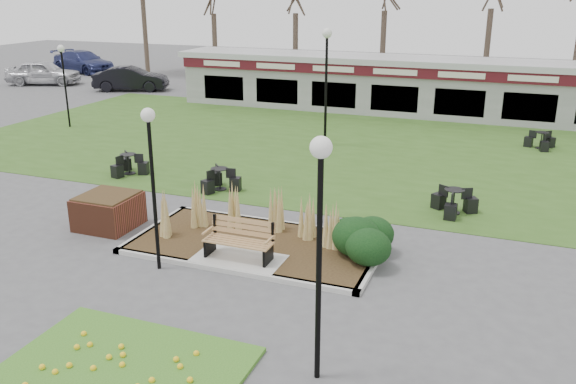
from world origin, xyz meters
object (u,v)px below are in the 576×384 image
(bistro_set_d, at_px, (541,143))
(car_blue, at_px, (83,62))
(park_bench, at_px, (240,239))
(food_pavilion, at_px, (400,85))
(lamp_post_mid_right, at_px, (327,61))
(car_black, at_px, (131,79))
(bistro_set_c, at_px, (453,205))
(lamp_post_near_right, at_px, (320,208))
(bistro_set_b, at_px, (129,167))
(lamp_post_mid_left, at_px, (151,154))
(brick_planter, at_px, (108,211))
(bistro_set_a, at_px, (220,182))
(car_silver, at_px, (43,72))
(lamp_post_far_left, at_px, (63,68))

(bistro_set_d, distance_m, car_blue, 35.24)
(park_bench, bearing_deg, food_pavilion, 90.00)
(lamp_post_mid_right, xyz_separation_m, car_black, (-15.96, 9.14, -2.75))
(car_blue, bearing_deg, bistro_set_c, -109.48)
(lamp_post_near_right, bearing_deg, food_pavilion, 97.82)
(food_pavilion, relative_size, bistro_set_b, 18.52)
(lamp_post_mid_right, bearing_deg, park_bench, -82.48)
(food_pavilion, bearing_deg, park_bench, -90.00)
(lamp_post_mid_left, relative_size, bistro_set_d, 3.11)
(lamp_post_mid_right, relative_size, bistro_set_c, 3.45)
(brick_planter, xyz_separation_m, bistro_set_a, (1.42, 4.00, -0.21))
(bistro_set_d, distance_m, car_silver, 32.14)
(park_bench, distance_m, car_black, 27.15)
(food_pavilion, relative_size, car_blue, 4.34)
(brick_planter, height_order, lamp_post_far_left, lamp_post_far_left)
(food_pavilion, height_order, car_blue, food_pavilion)
(car_blue, bearing_deg, car_silver, -150.41)
(lamp_post_near_right, height_order, car_black, lamp_post_near_right)
(lamp_post_far_left, bearing_deg, car_blue, 126.68)
(lamp_post_far_left, height_order, car_silver, lamp_post_far_left)
(lamp_post_near_right, bearing_deg, bistro_set_c, 82.10)
(lamp_post_mid_left, distance_m, lamp_post_far_left, 17.01)
(food_pavilion, xyz_separation_m, car_blue, (-26.00, 7.04, -0.65))
(food_pavilion, xyz_separation_m, lamp_post_near_right, (3.22, -23.46, 1.64))
(park_bench, xyz_separation_m, lamp_post_far_left, (-14.00, 10.64, 2.21))
(park_bench, relative_size, bistro_set_d, 1.36)
(lamp_post_near_right, bearing_deg, park_bench, 130.68)
(brick_planter, bearing_deg, bistro_set_d, 50.05)
(lamp_post_near_right, height_order, bistro_set_c, lamp_post_near_right)
(brick_planter, height_order, car_silver, car_silver)
(brick_planter, relative_size, food_pavilion, 0.06)
(lamp_post_mid_right, xyz_separation_m, bistro_set_d, (8.50, 2.71, -3.26))
(brick_planter, distance_m, car_blue, 33.80)
(lamp_post_mid_left, relative_size, lamp_post_far_left, 1.01)
(lamp_post_near_right, relative_size, bistro_set_c, 3.05)
(lamp_post_mid_right, distance_m, bistro_set_b, 8.94)
(lamp_post_far_left, distance_m, car_blue, 20.18)
(park_bench, bearing_deg, lamp_post_near_right, -49.32)
(bistro_set_c, bearing_deg, car_blue, 144.78)
(lamp_post_mid_right, relative_size, bistro_set_b, 3.63)
(park_bench, relative_size, lamp_post_mid_right, 0.35)
(lamp_post_mid_left, bearing_deg, bistro_set_d, 60.72)
(bistro_set_a, bearing_deg, lamp_post_mid_right, 78.08)
(food_pavilion, height_order, bistro_set_c, food_pavilion)
(park_bench, xyz_separation_m, car_black, (-17.50, 20.75, 0.18))
(lamp_post_mid_right, bearing_deg, car_blue, 148.25)
(brick_planter, relative_size, lamp_post_mid_left, 0.39)
(lamp_post_far_left, height_order, car_black, lamp_post_far_left)
(lamp_post_mid_right, distance_m, lamp_post_far_left, 12.52)
(brick_planter, xyz_separation_m, lamp_post_far_left, (-9.60, 9.89, 2.32))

